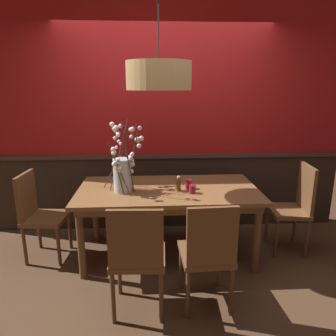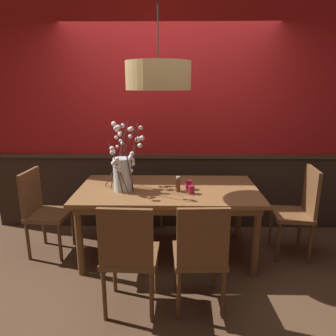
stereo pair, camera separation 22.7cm
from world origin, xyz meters
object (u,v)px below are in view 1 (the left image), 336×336
dining_table (168,196)px  chair_near_side_left (137,254)px  chair_near_side_right (208,251)px  condiment_bottle (179,184)px  pendant_lamp (159,76)px  candle_holder_nearer_center (192,189)px  vase_with_blossoms (123,171)px  chair_far_side_left (146,185)px  candle_holder_nearer_edge (189,184)px  chair_head_east_end (296,204)px  chair_head_west_end (38,212)px

dining_table → chair_near_side_left: chair_near_side_left is taller
chair_near_side_right → condiment_bottle: bearing=102.1°
pendant_lamp → candle_holder_nearer_center: bearing=-14.8°
chair_near_side_right → chair_near_side_left: (-0.56, -0.04, 0.02)m
pendant_lamp → condiment_bottle: bearing=-5.3°
vase_with_blossoms → chair_far_side_left: bearing=77.2°
dining_table → candle_holder_nearer_edge: bearing=-3.7°
chair_head_east_end → candle_holder_nearer_edge: size_ratio=10.70×
vase_with_blossoms → pendant_lamp: bearing=-3.2°
chair_far_side_left → pendant_lamp: bearing=-80.8°
chair_near_side_right → candle_holder_nearer_center: chair_near_side_right is taller
chair_far_side_left → chair_near_side_right: (0.52, -1.76, 0.00)m
chair_near_side_left → vase_with_blossoms: size_ratio=1.34×
chair_head_west_end → condiment_bottle: 1.51m
chair_far_side_left → dining_table: bearing=-74.5°
chair_head_east_end → candle_holder_nearer_edge: bearing=-178.6°
chair_far_side_left → candle_holder_nearer_edge: (0.46, -0.90, 0.29)m
dining_table → chair_near_side_left: size_ratio=1.96×
chair_near_side_left → pendant_lamp: pendant_lamp is taller
chair_head_east_end → vase_with_blossoms: (-1.86, -0.07, 0.42)m
chair_head_west_end → chair_near_side_right: 1.87m
chair_head_east_end → chair_near_side_right: bearing=-141.7°
chair_far_side_left → pendant_lamp: size_ratio=0.83×
chair_head_east_end → condiment_bottle: size_ratio=6.24×
candle_holder_nearer_edge → pendant_lamp: pendant_lamp is taller
vase_with_blossoms → pendant_lamp: size_ratio=0.65×
pendant_lamp → chair_near_side_right: bearing=-65.9°
vase_with_blossoms → candle_holder_nearer_edge: size_ratio=7.76×
dining_table → chair_far_side_left: (-0.24, 0.88, -0.16)m
dining_table → condiment_bottle: bearing=-41.2°
chair_near_side_left → chair_head_west_end: bearing=138.6°
condiment_bottle → chair_head_west_end: bearing=175.5°
chair_near_side_left → candle_holder_nearer_edge: chair_near_side_left is taller
candle_holder_nearer_center → chair_near_side_right: bearing=-87.2°
chair_head_west_end → condiment_bottle: size_ratio=5.93×
chair_head_east_end → chair_near_side_right: chair_head_east_end is taller
candle_holder_nearer_center → candle_holder_nearer_edge: 0.15m
chair_near_side_right → candle_holder_nearer_edge: chair_near_side_right is taller
candle_holder_nearer_center → dining_table: bearing=146.2°
chair_head_east_end → condiment_bottle: chair_head_east_end is taller
candle_holder_nearer_center → chair_head_west_end: bearing=173.4°
chair_head_east_end → chair_near_side_left: chair_head_east_end is taller
chair_head_east_end → pendant_lamp: bearing=-176.7°
dining_table → chair_far_side_left: 0.93m
candle_holder_nearer_center → candle_holder_nearer_edge: size_ratio=0.90×
candle_holder_nearer_edge → condiment_bottle: condiment_bottle is taller
vase_with_blossoms → candle_holder_nearer_edge: (0.67, 0.04, -0.16)m
candle_holder_nearer_center → pendant_lamp: (-0.32, 0.09, 1.09)m
chair_near_side_right → condiment_bottle: chair_near_side_right is taller
candle_holder_nearer_center → condiment_bottle: condiment_bottle is taller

